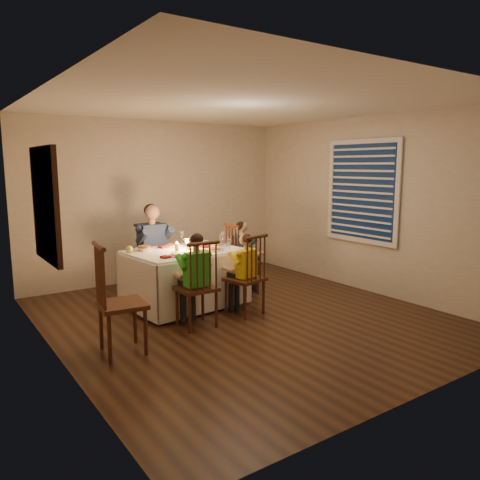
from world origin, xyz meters
TOP-DOWN VIEW (x-y plane):
  - ground at (0.00, 0.00)m, footprint 5.00×5.00m
  - wall_left at (-2.25, 0.00)m, footprint 0.02×5.00m
  - wall_right at (2.25, 0.00)m, footprint 0.02×5.00m
  - wall_back at (0.00, 2.50)m, footprint 4.50×0.02m
  - ceiling at (0.00, 0.00)m, footprint 5.00×5.00m
  - dining_table at (-0.39, 0.85)m, footprint 1.57×1.21m
  - chair_adult at (-0.48, 1.64)m, footprint 0.46×0.44m
  - chair_near_left at (-0.67, 0.04)m, footprint 0.44×0.42m
  - chair_near_right at (0.06, 0.08)m, footprint 0.51×0.49m
  - chair_end at (0.64, 0.95)m, footprint 0.43×0.45m
  - chair_extra at (-1.66, -0.21)m, footprint 0.49×0.51m
  - adult at (-0.48, 1.64)m, footprint 0.54×0.50m
  - child_green at (-0.67, 0.04)m, footprint 0.39×0.36m
  - child_yellow at (0.06, 0.08)m, footprint 0.40×0.38m
  - child_teal at (0.64, 0.95)m, footprint 0.35×0.37m
  - setting_adult at (-0.38, 1.18)m, footprint 0.28×0.28m
  - setting_green at (-0.65, 0.51)m, footprint 0.28×0.28m
  - setting_yellow at (-0.08, 0.59)m, footprint 0.28×0.28m
  - setting_teal at (0.12, 0.88)m, footprint 0.28×0.28m
  - candle_left at (-0.50, 0.84)m, footprint 0.06×0.06m
  - candle_right at (-0.33, 0.86)m, footprint 0.06×0.06m
  - squash at (-1.06, 1.09)m, footprint 0.09×0.09m
  - orange_fruit at (-0.16, 0.93)m, footprint 0.08×0.08m
  - serving_bowl at (-0.85, 1.10)m, footprint 0.25×0.25m
  - wall_mirror at (-2.22, 0.30)m, footprint 0.06×0.95m
  - window_blinds at (2.21, 0.10)m, footprint 0.07×1.34m

SIDE VIEW (x-z plane):
  - ground at x=0.00m, z-range 0.00..0.00m
  - chair_adult at x=-0.48m, z-range -0.52..0.52m
  - chair_near_left at x=-0.67m, z-range -0.52..0.52m
  - chair_near_right at x=0.06m, z-range -0.52..0.52m
  - chair_end at x=0.64m, z-range -0.52..0.52m
  - chair_extra at x=-1.66m, z-range -0.57..0.57m
  - adult at x=-0.48m, z-range -0.67..0.67m
  - child_green at x=-0.67m, z-range -0.56..0.56m
  - child_yellow at x=0.06m, z-range -0.52..0.52m
  - child_teal at x=0.64m, z-range -0.54..0.54m
  - dining_table at x=-0.39m, z-range 0.18..0.92m
  - setting_adult at x=-0.38m, z-range 0.77..0.79m
  - setting_green at x=-0.65m, z-range 0.77..0.79m
  - setting_yellow at x=-0.08m, z-range 0.77..0.79m
  - setting_teal at x=0.12m, z-range 0.77..0.79m
  - serving_bowl at x=-0.85m, z-range 0.77..0.82m
  - orange_fruit at x=-0.16m, z-range 0.77..0.85m
  - squash at x=-1.06m, z-range 0.77..0.86m
  - candle_left at x=-0.50m, z-range 0.77..0.87m
  - candle_right at x=-0.33m, z-range 0.77..0.87m
  - wall_left at x=-2.25m, z-range 0.00..2.60m
  - wall_right at x=2.25m, z-range 0.00..2.60m
  - wall_back at x=0.00m, z-range 0.00..2.60m
  - wall_mirror at x=-2.22m, z-range 0.92..2.08m
  - window_blinds at x=2.21m, z-range 0.73..2.27m
  - ceiling at x=0.00m, z-range 2.60..2.60m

